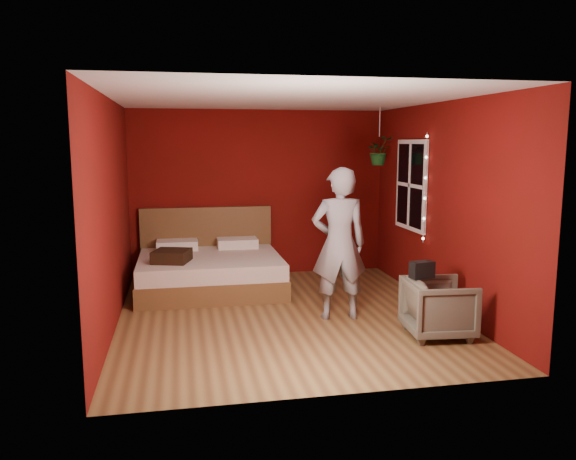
# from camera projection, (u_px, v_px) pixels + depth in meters

# --- Properties ---
(floor) EXTENTS (4.50, 4.50, 0.00)m
(floor) POSITION_uv_depth(u_px,v_px,m) (286.00, 315.00, 6.89)
(floor) COLOR brown
(floor) RESTS_ON ground
(room_walls) EXTENTS (4.04, 4.54, 2.62)m
(room_walls) POSITION_uv_depth(u_px,v_px,m) (286.00, 178.00, 6.63)
(room_walls) COLOR #640B0A
(room_walls) RESTS_ON ground
(window) EXTENTS (0.05, 0.97, 1.27)m
(window) POSITION_uv_depth(u_px,v_px,m) (411.00, 185.00, 7.90)
(window) COLOR white
(window) RESTS_ON room_walls
(fairy_lights) EXTENTS (0.04, 0.04, 1.45)m
(fairy_lights) POSITION_uv_depth(u_px,v_px,m) (425.00, 188.00, 7.38)
(fairy_lights) COLOR silver
(fairy_lights) RESTS_ON room_walls
(bed) EXTENTS (2.01, 1.71, 1.11)m
(bed) POSITION_uv_depth(u_px,v_px,m) (210.00, 269.00, 8.08)
(bed) COLOR brown
(bed) RESTS_ON ground
(person) EXTENTS (0.69, 0.48, 1.81)m
(person) POSITION_uv_depth(u_px,v_px,m) (339.00, 244.00, 6.64)
(person) COLOR gray
(person) RESTS_ON ground
(armchair) EXTENTS (0.75, 0.74, 0.63)m
(armchair) POSITION_uv_depth(u_px,v_px,m) (439.00, 308.00, 6.10)
(armchair) COLOR #615E4D
(armchair) RESTS_ON ground
(handbag) EXTENTS (0.28, 0.17, 0.18)m
(handbag) POSITION_uv_depth(u_px,v_px,m) (422.00, 270.00, 6.11)
(handbag) COLOR black
(handbag) RESTS_ON armchair
(throw_pillow) EXTENTS (0.57, 0.57, 0.16)m
(throw_pillow) POSITION_uv_depth(u_px,v_px,m) (172.00, 256.00, 7.55)
(throw_pillow) COLOR black
(throw_pillow) RESTS_ON bed
(hanging_plant) EXTENTS (0.41, 0.37, 0.84)m
(hanging_plant) POSITION_uv_depth(u_px,v_px,m) (379.00, 151.00, 8.24)
(hanging_plant) COLOR silver
(hanging_plant) RESTS_ON room_walls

